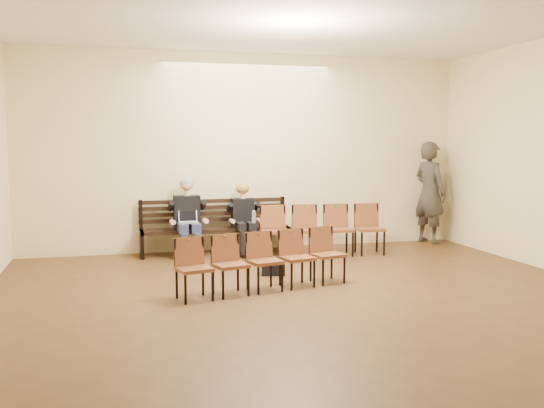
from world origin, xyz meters
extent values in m
plane|color=brown|center=(0.00, 0.00, 0.00)|extent=(10.00, 10.00, 0.00)
cube|color=#F5E8AF|center=(0.00, 5.00, 1.75)|extent=(8.00, 0.02, 3.50)
cube|color=black|center=(-0.65, 4.65, 0.23)|extent=(2.60, 0.90, 0.45)
cube|color=silver|center=(-1.15, 4.35, 0.56)|extent=(0.35, 0.30, 0.23)
cylinder|color=silver|center=(-0.06, 4.25, 0.56)|extent=(0.07, 0.07, 0.22)
cube|color=black|center=(-0.11, 2.79, 0.13)|extent=(0.38, 0.30, 0.25)
imported|color=#36322C|center=(3.50, 4.73, 1.12)|extent=(0.78, 0.95, 2.23)
cube|color=brown|center=(1.09, 4.00, 0.44)|extent=(2.16, 0.65, 0.88)
cube|color=brown|center=(-0.46, 1.90, 0.38)|extent=(2.39, 0.96, 0.77)
camera|label=1|loc=(-2.33, -5.66, 1.96)|focal=40.00mm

